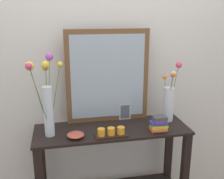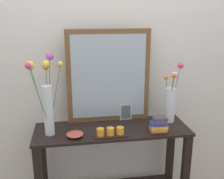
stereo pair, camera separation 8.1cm
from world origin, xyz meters
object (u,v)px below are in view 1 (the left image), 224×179
at_px(console_table, 112,165).
at_px(tall_vase_left, 46,98).
at_px(mirror_leaning, 108,77).
at_px(candle_tray, 111,133).
at_px(book_stack, 159,124).
at_px(decorative_bowl, 76,135).
at_px(vase_right, 169,99).
at_px(picture_frame_small, 125,112).

xyz_separation_m(console_table, tall_vase_left, (-0.49, -0.01, 0.62)).
relative_size(mirror_leaning, candle_tray, 3.12).
relative_size(tall_vase_left, book_stack, 4.40).
xyz_separation_m(tall_vase_left, decorative_bowl, (0.19, -0.09, -0.27)).
height_order(tall_vase_left, book_stack, tall_vase_left).
bearing_deg(candle_tray, console_table, 75.87).
xyz_separation_m(mirror_leaning, vase_right, (0.50, -0.11, -0.19)).
bearing_deg(decorative_bowl, picture_frame_small, 31.42).
distance_m(tall_vase_left, candle_tray, 0.54).
xyz_separation_m(console_table, book_stack, (0.34, -0.12, 0.39)).
xyz_separation_m(console_table, vase_right, (0.50, 0.07, 0.52)).
xyz_separation_m(console_table, mirror_leaning, (0.00, 0.17, 0.71)).
distance_m(decorative_bowl, book_stack, 0.64).
distance_m(picture_frame_small, book_stack, 0.35).
distance_m(vase_right, decorative_bowl, 0.83).
bearing_deg(vase_right, console_table, -172.25).
relative_size(mirror_leaning, vase_right, 1.55).
bearing_deg(book_stack, console_table, 160.53).
xyz_separation_m(mirror_leaning, candle_tray, (-0.03, -0.31, -0.35)).
bearing_deg(picture_frame_small, vase_right, -14.78).
height_order(mirror_leaning, candle_tray, mirror_leaning).
bearing_deg(vase_right, candle_tray, -159.22).
bearing_deg(book_stack, decorative_bowl, 178.59).
height_order(mirror_leaning, decorative_bowl, mirror_leaning).
relative_size(picture_frame_small, decorative_bowl, 1.11).
height_order(candle_tray, picture_frame_small, picture_frame_small).
bearing_deg(book_stack, candle_tray, -177.86).
bearing_deg(console_table, vase_right, 7.75).
relative_size(tall_vase_left, picture_frame_small, 4.28).
distance_m(mirror_leaning, vase_right, 0.55).
height_order(console_table, tall_vase_left, tall_vase_left).
relative_size(candle_tray, picture_frame_small, 1.73).
xyz_separation_m(candle_tray, book_stack, (0.38, 0.01, 0.03)).
relative_size(decorative_bowl, book_stack, 0.93).
height_order(mirror_leaning, book_stack, mirror_leaning).
height_order(mirror_leaning, picture_frame_small, mirror_leaning).
bearing_deg(mirror_leaning, book_stack, -40.76).
height_order(picture_frame_small, decorative_bowl, picture_frame_small).
distance_m(console_table, tall_vase_left, 0.79).
height_order(console_table, decorative_bowl, decorative_bowl).
distance_m(candle_tray, book_stack, 0.38).
distance_m(console_table, decorative_bowl, 0.47).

